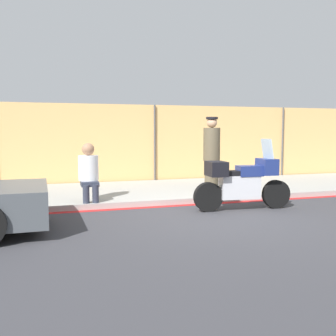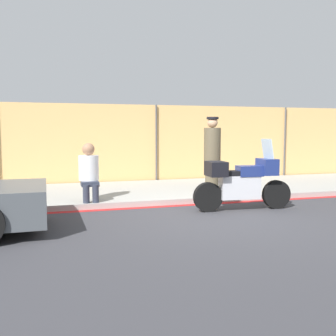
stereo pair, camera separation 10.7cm
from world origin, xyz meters
name	(u,v)px [view 1 (the left image)]	position (x,y,z in m)	size (l,w,h in m)	color
ground_plane	(221,216)	(0.00, 0.00, 0.00)	(120.00, 120.00, 0.00)	#38383D
sidewalk	(172,190)	(0.00, 3.08, 0.06)	(33.94, 3.53, 0.13)	#9E9E99
curb_paint_stripe	(198,204)	(0.00, 1.22, 0.00)	(33.94, 0.18, 0.01)	red
storefront_fence	(154,145)	(0.00, 4.93, 1.23)	(32.24, 0.17, 2.46)	#E5B26B
motorcycle	(242,181)	(0.66, 0.39, 0.60)	(2.15, 0.59, 1.49)	black
officer_standing	(212,155)	(0.60, 1.84, 1.08)	(0.40, 0.40, 1.86)	brown
person_seated_on_curb	(89,169)	(-2.35, 1.76, 0.81)	(0.44, 0.68, 1.26)	#2D3342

